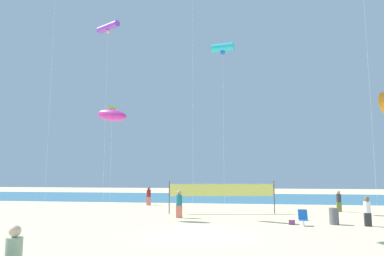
{
  "coord_description": "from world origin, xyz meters",
  "views": [
    {
      "loc": [
        2.45,
        -18.08,
        2.86
      ],
      "look_at": [
        -1.47,
        6.85,
        6.13
      ],
      "focal_mm": 33.9,
      "sensor_mm": 36.0,
      "label": 1
    }
  ],
  "objects_px": {
    "trash_barrel": "(334,216)",
    "beachgoer_white_shirt": "(367,210)",
    "kite_cyan_tube": "(223,48)",
    "beachgoer_teal_shirt": "(179,203)",
    "kite_violet_tube": "(108,27)",
    "beachgoer_maroon_shirt": "(149,195)",
    "folding_beach_chair": "(303,217)",
    "beachgoer_charcoal_shirt": "(339,200)",
    "kite_magenta_inflatable": "(112,115)",
    "beach_handbag": "(292,222)",
    "volleyball_net": "(222,191)"
  },
  "relations": [
    {
      "from": "trash_barrel",
      "to": "beachgoer_white_shirt",
      "type": "bearing_deg",
      "value": -14.92
    },
    {
      "from": "kite_cyan_tube",
      "to": "beachgoer_white_shirt",
      "type": "bearing_deg",
      "value": -43.41
    },
    {
      "from": "beachgoer_teal_shirt",
      "to": "kite_violet_tube",
      "type": "distance_m",
      "value": 14.5
    },
    {
      "from": "beachgoer_maroon_shirt",
      "to": "trash_barrel",
      "type": "relative_size",
      "value": 1.83
    },
    {
      "from": "folding_beach_chair",
      "to": "kite_violet_tube",
      "type": "relative_size",
      "value": 0.06
    },
    {
      "from": "beachgoer_charcoal_shirt",
      "to": "kite_violet_tube",
      "type": "distance_m",
      "value": 22.5
    },
    {
      "from": "beachgoer_maroon_shirt",
      "to": "kite_cyan_tube",
      "type": "bearing_deg",
      "value": 8.97
    },
    {
      "from": "kite_violet_tube",
      "to": "beachgoer_white_shirt",
      "type": "bearing_deg",
      "value": -11.29
    },
    {
      "from": "beachgoer_teal_shirt",
      "to": "beachgoer_white_shirt",
      "type": "xyz_separation_m",
      "value": [
        11.21,
        -2.31,
        -0.09
      ]
    },
    {
      "from": "kite_cyan_tube",
      "to": "kite_violet_tube",
      "type": "bearing_deg",
      "value": -151.15
    },
    {
      "from": "kite_magenta_inflatable",
      "to": "kite_violet_tube",
      "type": "distance_m",
      "value": 7.56
    },
    {
      "from": "beachgoer_charcoal_shirt",
      "to": "kite_cyan_tube",
      "type": "distance_m",
      "value": 15.66
    },
    {
      "from": "beachgoer_maroon_shirt",
      "to": "kite_magenta_inflatable",
      "type": "distance_m",
      "value": 11.87
    },
    {
      "from": "beachgoer_charcoal_shirt",
      "to": "beach_handbag",
      "type": "bearing_deg",
      "value": -89.99
    },
    {
      "from": "folding_beach_chair",
      "to": "kite_cyan_tube",
      "type": "distance_m",
      "value": 16.46
    },
    {
      "from": "beachgoer_teal_shirt",
      "to": "beach_handbag",
      "type": "xyz_separation_m",
      "value": [
        7.08,
        -2.3,
        -0.84
      ]
    },
    {
      "from": "beachgoer_white_shirt",
      "to": "kite_cyan_tube",
      "type": "bearing_deg",
      "value": 82.55
    },
    {
      "from": "folding_beach_chair",
      "to": "kite_violet_tube",
      "type": "xyz_separation_m",
      "value": [
        -13.56,
        3.67,
        13.72
      ]
    },
    {
      "from": "beachgoer_maroon_shirt",
      "to": "kite_violet_tube",
      "type": "distance_m",
      "value": 15.71
    },
    {
      "from": "beachgoer_white_shirt",
      "to": "folding_beach_chair",
      "type": "bearing_deg",
      "value": 130.05
    },
    {
      "from": "beachgoer_teal_shirt",
      "to": "beachgoer_white_shirt",
      "type": "height_order",
      "value": "beachgoer_teal_shirt"
    },
    {
      "from": "folding_beach_chair",
      "to": "kite_magenta_inflatable",
      "type": "xyz_separation_m",
      "value": [
        -12.31,
        1.81,
        6.49
      ]
    },
    {
      "from": "kite_cyan_tube",
      "to": "beachgoer_teal_shirt",
      "type": "bearing_deg",
      "value": -114.5
    },
    {
      "from": "beachgoer_charcoal_shirt",
      "to": "kite_magenta_inflatable",
      "type": "relative_size",
      "value": 0.22
    },
    {
      "from": "beachgoer_maroon_shirt",
      "to": "folding_beach_chair",
      "type": "distance_m",
      "value": 17.33
    },
    {
      "from": "beachgoer_white_shirt",
      "to": "kite_violet_tube",
      "type": "height_order",
      "value": "kite_violet_tube"
    },
    {
      "from": "beachgoer_white_shirt",
      "to": "volleyball_net",
      "type": "relative_size",
      "value": 0.21
    },
    {
      "from": "trash_barrel",
      "to": "kite_violet_tube",
      "type": "height_order",
      "value": "kite_violet_tube"
    },
    {
      "from": "volleyball_net",
      "to": "kite_cyan_tube",
      "type": "height_order",
      "value": "kite_cyan_tube"
    },
    {
      "from": "beachgoer_teal_shirt",
      "to": "kite_violet_tube",
      "type": "xyz_separation_m",
      "value": [
        -5.88,
        1.11,
        13.21
      ]
    },
    {
      "from": "folding_beach_chair",
      "to": "volleyball_net",
      "type": "height_order",
      "value": "volleyball_net"
    },
    {
      "from": "beachgoer_white_shirt",
      "to": "volleyball_net",
      "type": "height_order",
      "value": "volleyball_net"
    },
    {
      "from": "volleyball_net",
      "to": "kite_magenta_inflatable",
      "type": "height_order",
      "value": "kite_magenta_inflatable"
    },
    {
      "from": "beachgoer_white_shirt",
      "to": "kite_magenta_inflatable",
      "type": "relative_size",
      "value": 0.22
    },
    {
      "from": "beachgoer_maroon_shirt",
      "to": "beach_handbag",
      "type": "relative_size",
      "value": 5.11
    },
    {
      "from": "kite_magenta_inflatable",
      "to": "kite_violet_tube",
      "type": "relative_size",
      "value": 0.52
    },
    {
      "from": "beach_handbag",
      "to": "kite_cyan_tube",
      "type": "height_order",
      "value": "kite_cyan_tube"
    },
    {
      "from": "folding_beach_chair",
      "to": "beachgoer_teal_shirt",
      "type": "bearing_deg",
      "value": 158.55
    },
    {
      "from": "beachgoer_maroon_shirt",
      "to": "trash_barrel",
      "type": "height_order",
      "value": "beachgoer_maroon_shirt"
    },
    {
      "from": "beachgoer_maroon_shirt",
      "to": "kite_violet_tube",
      "type": "xyz_separation_m",
      "value": [
        -1.1,
        -8.36,
        13.25
      ]
    },
    {
      "from": "folding_beach_chair",
      "to": "beach_handbag",
      "type": "distance_m",
      "value": 0.74
    },
    {
      "from": "beachgoer_charcoal_shirt",
      "to": "folding_beach_chair",
      "type": "relative_size",
      "value": 1.85
    },
    {
      "from": "beachgoer_teal_shirt",
      "to": "folding_beach_chair",
      "type": "height_order",
      "value": "beachgoer_teal_shirt"
    },
    {
      "from": "beachgoer_teal_shirt",
      "to": "volleyball_net",
      "type": "bearing_deg",
      "value": 174.04
    },
    {
      "from": "beachgoer_charcoal_shirt",
      "to": "folding_beach_chair",
      "type": "distance_m",
      "value": 9.4
    },
    {
      "from": "beachgoer_teal_shirt",
      "to": "kite_cyan_tube",
      "type": "height_order",
      "value": "kite_cyan_tube"
    },
    {
      "from": "beachgoer_maroon_shirt",
      "to": "kite_violet_tube",
      "type": "relative_size",
      "value": 0.12
    },
    {
      "from": "beachgoer_charcoal_shirt",
      "to": "beach_handbag",
      "type": "height_order",
      "value": "beachgoer_charcoal_shirt"
    },
    {
      "from": "beachgoer_maroon_shirt",
      "to": "kite_magenta_inflatable",
      "type": "relative_size",
      "value": 0.23
    },
    {
      "from": "beachgoer_charcoal_shirt",
      "to": "beachgoer_maroon_shirt",
      "type": "bearing_deg",
      "value": -163.39
    }
  ]
}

